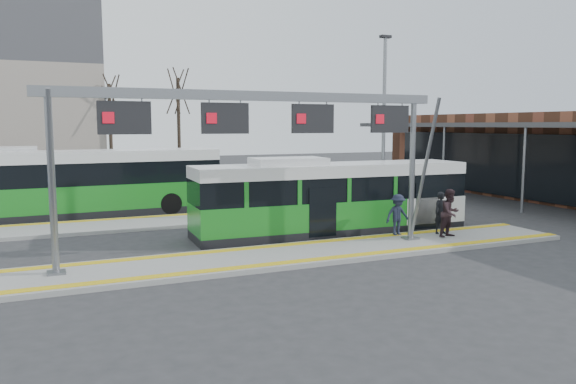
# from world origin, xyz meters

# --- Properties ---
(ground) EXTENTS (120.00, 120.00, 0.00)m
(ground) POSITION_xyz_m (0.00, 0.00, 0.00)
(ground) COLOR #2D2D30
(ground) RESTS_ON ground
(platform_main) EXTENTS (22.00, 3.00, 0.15)m
(platform_main) POSITION_xyz_m (0.00, 0.00, 0.07)
(platform_main) COLOR gray
(platform_main) RESTS_ON ground
(platform_second) EXTENTS (20.00, 3.00, 0.15)m
(platform_second) POSITION_xyz_m (-4.00, 8.00, 0.07)
(platform_second) COLOR gray
(platform_second) RESTS_ON ground
(tactile_main) EXTENTS (22.00, 2.65, 0.02)m
(tactile_main) POSITION_xyz_m (0.00, 0.00, 0.16)
(tactile_main) COLOR yellow
(tactile_main) RESTS_ON platform_main
(tactile_second) EXTENTS (20.00, 0.35, 0.02)m
(tactile_second) POSITION_xyz_m (-4.00, 9.15, 0.16)
(tactile_second) COLOR yellow
(tactile_second) RESTS_ON platform_second
(gantry) EXTENTS (13.00, 1.68, 5.20)m
(gantry) POSITION_xyz_m (-0.35, 0.25, 4.30)
(gantry) COLOR slate
(gantry) RESTS_ON platform_main
(hero_bus) EXTENTS (11.18, 2.81, 3.05)m
(hero_bus) POSITION_xyz_m (3.72, 3.16, 1.40)
(hero_bus) COLOR black
(hero_bus) RESTS_ON ground
(bg_bus_green) EXTENTS (12.46, 3.04, 3.10)m
(bg_bus_green) POSITION_xyz_m (-4.87, 11.58, 1.53)
(bg_bus_green) COLOR black
(bg_bus_green) RESTS_ON ground
(passenger_a) EXTENTS (0.63, 0.45, 1.61)m
(passenger_a) POSITION_xyz_m (7.19, 0.68, 0.95)
(passenger_a) COLOR black
(passenger_a) RESTS_ON platform_main
(passenger_b) EXTENTS (1.00, 0.86, 1.80)m
(passenger_b) POSITION_xyz_m (7.07, 0.04, 1.05)
(passenger_b) COLOR #2C1D21
(passenger_b) RESTS_ON platform_main
(passenger_c) EXTENTS (1.02, 0.60, 1.56)m
(passenger_c) POSITION_xyz_m (5.46, 1.08, 0.93)
(passenger_c) COLOR #1E2336
(passenger_c) RESTS_ON platform_main
(tree_left) EXTENTS (1.40, 1.40, 8.47)m
(tree_left) POSITION_xyz_m (-1.71, 29.82, 6.42)
(tree_left) COLOR #382B21
(tree_left) RESTS_ON ground
(tree_mid) EXTENTS (1.40, 1.40, 9.22)m
(tree_mid) POSITION_xyz_m (3.76, 30.07, 6.99)
(tree_mid) COLOR #382B21
(tree_mid) RESTS_ON ground
(lamp_east) EXTENTS (0.50, 0.25, 8.22)m
(lamp_east) POSITION_xyz_m (7.40, 5.09, 4.35)
(lamp_east) COLOR slate
(lamp_east) RESTS_ON ground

